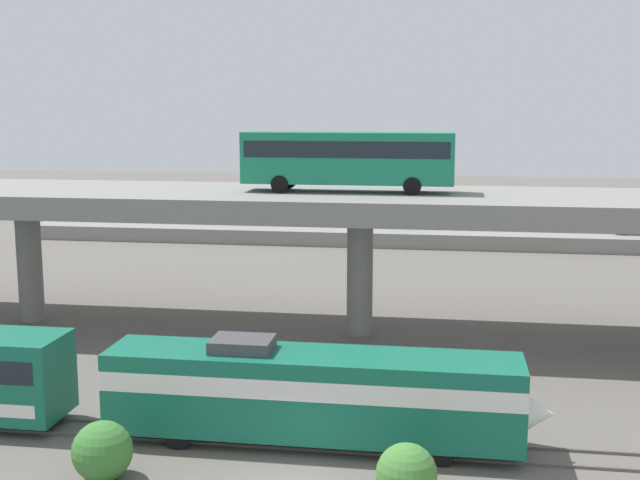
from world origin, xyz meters
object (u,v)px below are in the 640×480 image
at_px(parked_car_4, 122,209).
at_px(parked_car_1, 637,226).
at_px(parked_car_3, 543,219).
at_px(train_locomotive, 332,391).
at_px(parked_car_0, 408,218).
at_px(transit_bus_on_overpass, 348,156).
at_px(parked_car_5, 257,213).

bearing_deg(parked_car_4, parked_car_1, 175.44).
bearing_deg(parked_car_1, parked_car_3, 157.01).
distance_m(train_locomotive, parked_car_4, 60.42).
bearing_deg(parked_car_0, transit_bus_on_overpass, 86.80).
distance_m(parked_car_1, parked_car_4, 51.80).
distance_m(parked_car_0, parked_car_4, 30.56).
distance_m(parked_car_4, parked_car_5, 14.79).
bearing_deg(parked_car_3, parked_car_4, 179.09).
height_order(transit_bus_on_overpass, parked_car_4, transit_bus_on_overpass).
bearing_deg(parked_car_3, parked_car_0, -172.63).
xyz_separation_m(transit_bus_on_overpass, parked_car_1, (23.06, 32.07, -8.17)).
bearing_deg(parked_car_3, transit_bus_on_overpass, -112.89).
relative_size(train_locomotive, parked_car_0, 4.00).
distance_m(transit_bus_on_overpass, parked_car_0, 34.83).
xyz_separation_m(parked_car_0, parked_car_5, (-15.68, 2.12, 0.00)).
relative_size(parked_car_0, parked_car_5, 1.00).
distance_m(parked_car_0, parked_car_5, 15.82).
xyz_separation_m(parked_car_4, parked_car_5, (14.79, -0.26, 0.00)).
distance_m(train_locomotive, parked_car_1, 52.96).
height_order(train_locomotive, transit_bus_on_overpass, transit_bus_on_overpass).
xyz_separation_m(transit_bus_on_overpass, parked_car_5, (-13.79, 35.92, -8.17)).
height_order(parked_car_0, parked_car_5, same).
xyz_separation_m(parked_car_0, parked_car_3, (13.10, 1.69, 0.00)).
relative_size(parked_car_1, parked_car_3, 0.94).
bearing_deg(train_locomotive, transit_bus_on_overpass, 94.99).
height_order(parked_car_0, parked_car_1, same).
xyz_separation_m(parked_car_1, parked_car_5, (-36.85, 3.85, 0.00)).
relative_size(train_locomotive, transit_bus_on_overpass, 1.45).
bearing_deg(parked_car_5, parked_car_4, -1.03).
xyz_separation_m(train_locomotive, transit_bus_on_overpass, (-1.42, 16.26, 8.15)).
distance_m(parked_car_3, parked_car_5, 28.78).
xyz_separation_m(parked_car_1, parked_car_4, (-51.64, 4.12, -0.00)).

